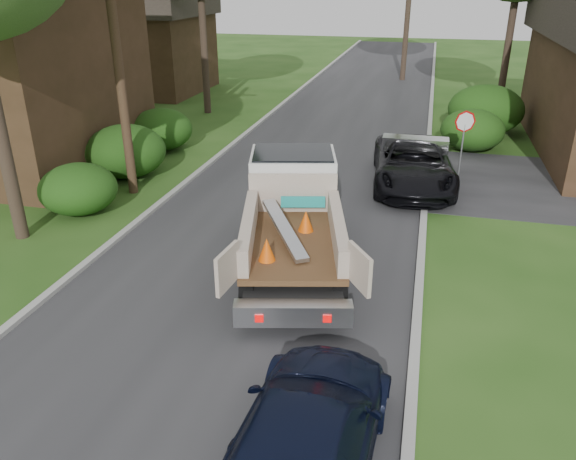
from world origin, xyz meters
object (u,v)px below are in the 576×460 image
(black_pickup, at_px, (413,164))
(navy_suv, at_px, (304,442))
(house_left_far, at_px, (143,40))
(stop_sign, at_px, (464,131))
(flatbed_truck, at_px, (293,206))
(utility_pole, at_px, (114,31))

(black_pickup, distance_m, navy_suv, 13.23)
(navy_suv, bearing_deg, house_left_far, -56.44)
(stop_sign, relative_size, flatbed_truck, 0.37)
(stop_sign, distance_m, utility_pole, 11.91)
(house_left_far, xyz_separation_m, navy_suv, (16.15, -27.25, -2.33))
(utility_pole, height_order, flatbed_truck, utility_pole)
(stop_sign, bearing_deg, house_left_far, 145.19)
(house_left_far, xyz_separation_m, black_pickup, (17.10, -14.05, -2.26))
(stop_sign, xyz_separation_m, utility_pole, (-10.68, -4.02, 3.40))
(black_pickup, height_order, navy_suv, black_pickup)
(utility_pole, bearing_deg, flatbed_truck, -25.82)
(flatbed_truck, relative_size, black_pickup, 1.18)
(black_pickup, relative_size, navy_suv, 1.14)
(stop_sign, height_order, navy_suv, stop_sign)
(utility_pole, distance_m, flatbed_truck, 7.95)
(stop_sign, bearing_deg, utility_pole, -159.38)
(stop_sign, xyz_separation_m, navy_suv, (-2.55, -14.25, -1.06))
(stop_sign, bearing_deg, navy_suv, -100.15)
(house_left_far, relative_size, navy_suv, 1.52)
(black_pickup, bearing_deg, utility_pole, -167.57)
(utility_pole, relative_size, navy_suv, 2.01)
(utility_pole, height_order, navy_suv, utility_pole)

